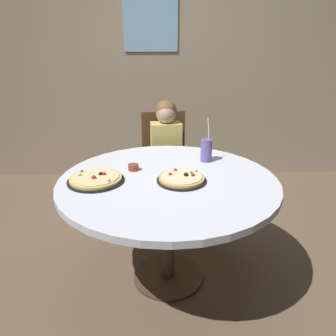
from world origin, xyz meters
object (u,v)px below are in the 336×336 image
Objects in this scene: dining_table at (168,191)px; pizza_cheese at (96,179)px; diner_child at (167,170)px; pizza_veggie at (182,179)px; soda_cup at (206,150)px; sauce_bowl at (133,167)px; chair_wooden at (165,158)px.

pizza_cheese reaches higher than dining_table.
dining_table is 0.82m from diner_child.
soda_cup is (0.19, 0.35, 0.06)m from pizza_veggie.
pizza_veggie is (0.07, -0.85, 0.28)m from diner_child.
diner_child is 0.66m from soda_cup.
dining_table is 0.29m from sauce_bowl.
sauce_bowl reaches higher than dining_table.
pizza_veggie is (0.09, -1.03, 0.24)m from chair_wooden.
dining_table is 1.25× the size of diner_child.
pizza_cheese is at bearing -139.73° from sauce_bowl.
diner_child is at bearing 70.53° from sauce_bowl.
dining_table is 0.45m from pizza_cheese.
diner_child is 0.76m from sauce_bowl.
soda_cup reaches higher than pizza_veggie.
dining_table is at bearing -90.65° from diner_child.
chair_wooden is at bearing 112.72° from soda_cup.
pizza_cheese is (-0.45, -0.84, 0.28)m from diner_child.
soda_cup is at bearing 61.10° from pizza_veggie.
sauce_bowl is at bearing 147.27° from dining_table.
soda_cup reaches higher than pizza_cheese.
diner_child is at bearing 94.83° from pizza_veggie.
soda_cup is at bearing 18.12° from sauce_bowl.
dining_table is at bearing -131.67° from soda_cup.
pizza_veggie is 4.28× the size of sauce_bowl.
soda_cup is 0.53m from sauce_bowl.
pizza_cheese is 4.85× the size of sauce_bowl.
pizza_veggie and pizza_cheese have the same top height.
diner_child reaches higher than chair_wooden.
dining_table is 0.44m from soda_cup.
sauce_bowl is at bearing -104.23° from chair_wooden.
pizza_cheese is (-0.43, -1.02, 0.24)m from chair_wooden.
soda_cup is (0.27, 0.31, 0.17)m from dining_table.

